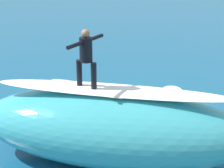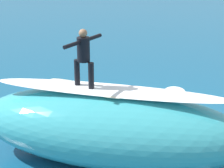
% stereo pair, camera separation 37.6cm
% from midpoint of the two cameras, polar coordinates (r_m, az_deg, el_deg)
% --- Properties ---
extents(ground_plane, '(120.00, 120.00, 0.00)m').
position_cam_midpoint_polar(ground_plane, '(13.33, 2.75, -4.81)').
color(ground_plane, '#145175').
extents(wave_crest, '(7.26, 3.35, 1.97)m').
position_cam_midpoint_polar(wave_crest, '(10.58, -0.98, -6.02)').
color(wave_crest, teal).
rests_on(wave_crest, ground_plane).
extents(wave_foam_lip, '(6.02, 1.59, 0.08)m').
position_cam_midpoint_polar(wave_foam_lip, '(10.16, -1.02, -0.86)').
color(wave_foam_lip, white).
rests_on(wave_foam_lip, wave_crest).
extents(surfboard_riding, '(2.32, 1.04, 0.08)m').
position_cam_midpoint_polar(surfboard_riding, '(10.32, -4.52, -0.59)').
color(surfboard_riding, '#EAE5C6').
rests_on(surfboard_riding, wave_crest).
extents(surfer_riding, '(0.57, 1.36, 1.45)m').
position_cam_midpoint_polar(surfer_riding, '(10.03, -4.66, 4.12)').
color(surfer_riding, black).
rests_on(surfer_riding, surfboard_riding).
extents(surfboard_paddling, '(2.21, 1.57, 0.07)m').
position_cam_midpoint_polar(surfboard_paddling, '(14.48, 1.73, -2.47)').
color(surfboard_paddling, '#33B2D1').
rests_on(surfboard_paddling, ground_plane).
extents(surfer_paddling, '(1.52, 1.00, 0.30)m').
position_cam_midpoint_polar(surfer_paddling, '(14.39, 1.25, -1.91)').
color(surfer_paddling, black).
rests_on(surfer_paddling, surfboard_paddling).
extents(foam_patch_mid, '(0.97, 1.07, 0.17)m').
position_cam_midpoint_polar(foam_patch_mid, '(15.46, 7.55, -0.91)').
color(foam_patch_mid, white).
rests_on(foam_patch_mid, ground_plane).
extents(foam_patch_far, '(1.22, 1.31, 0.12)m').
position_cam_midpoint_polar(foam_patch_far, '(12.42, -10.63, -6.89)').
color(foam_patch_far, white).
rests_on(foam_patch_far, ground_plane).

